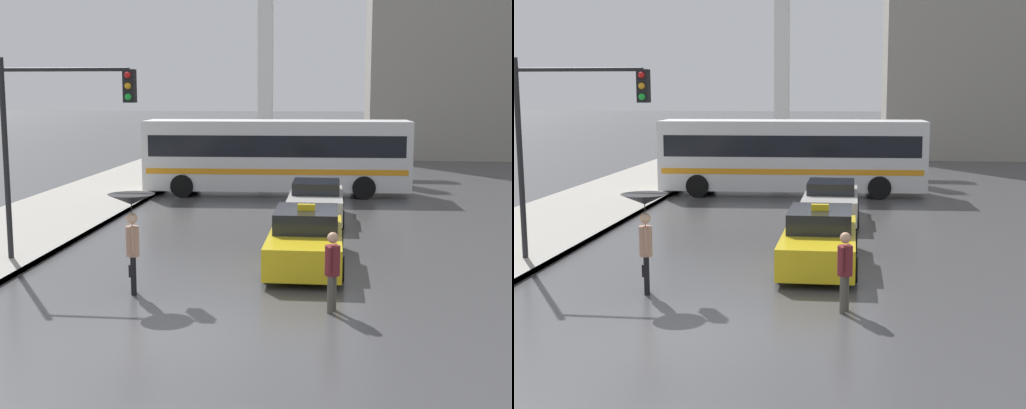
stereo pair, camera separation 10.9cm
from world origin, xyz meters
TOP-DOWN VIEW (x-y plane):
  - ground_plane at (0.00, 0.00)m, footprint 300.00×300.00m
  - taxi at (1.98, 5.63)m, footprint 1.91×4.73m
  - sedan_red at (2.05, 12.10)m, footprint 1.91×4.40m
  - city_bus at (0.19, 18.28)m, footprint 11.29×3.01m
  - pedestrian_with_umbrella at (-1.67, 2.64)m, footprint 1.02×1.02m
  - pedestrian_man at (2.66, 1.79)m, footprint 0.39×0.46m
  - traffic_light at (-4.16, 4.96)m, footprint 3.47×0.38m
  - monument_cross at (-1.78, 33.24)m, footprint 7.47×0.90m

SIDE VIEW (x-z plane):
  - ground_plane at x=0.00m, z-range 0.00..0.00m
  - sedan_red at x=2.05m, z-range -0.03..1.32m
  - taxi at x=1.98m, z-range -0.13..1.46m
  - pedestrian_man at x=2.66m, z-range 0.14..1.78m
  - city_bus at x=0.19m, z-range 0.18..3.35m
  - pedestrian_with_umbrella at x=-1.67m, z-range 0.67..2.88m
  - traffic_light at x=-4.16m, z-range 1.03..6.26m
  - monument_cross at x=-1.78m, z-range 1.14..18.12m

